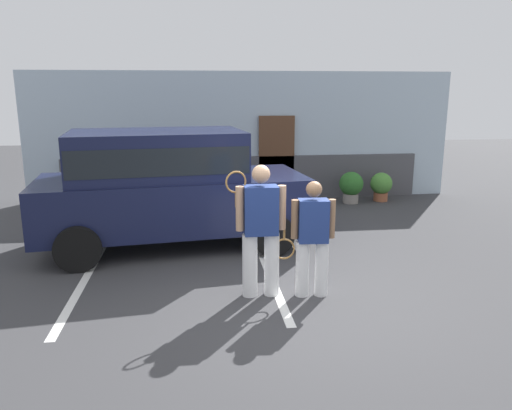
{
  "coord_description": "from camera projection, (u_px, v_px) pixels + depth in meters",
  "views": [
    {
      "loc": [
        -1.24,
        -5.91,
        2.74
      ],
      "look_at": [
        -0.35,
        1.2,
        1.05
      ],
      "focal_mm": 34.53,
      "sensor_mm": 36.0,
      "label": 1
    }
  ],
  "objects": [
    {
      "name": "ground_plane",
      "position": [
        293.0,
        302.0,
        6.48
      ],
      "size": [
        40.0,
        40.0,
        0.0
      ],
      "primitive_type": "plane",
      "color": "#38383A"
    },
    {
      "name": "parking_stripe_0",
      "position": [
        89.0,
        271.0,
        7.58
      ],
      "size": [
        0.12,
        4.4,
        0.01
      ],
      "primitive_type": "cube",
      "color": "silver",
      "rests_on": "ground_plane"
    },
    {
      "name": "parking_stripe_1",
      "position": [
        265.0,
        264.0,
        7.91
      ],
      "size": [
        0.12,
        4.4,
        0.01
      ],
      "primitive_type": "cube",
      "color": "silver",
      "rests_on": "ground_plane"
    },
    {
      "name": "house_frontage",
      "position": [
        244.0,
        140.0,
        12.4
      ],
      "size": [
        10.63,
        0.4,
        3.18
      ],
      "color": "silver",
      "rests_on": "ground_plane"
    },
    {
      "name": "parked_suv",
      "position": [
        167.0,
        183.0,
        8.59
      ],
      "size": [
        4.79,
        2.59,
        2.05
      ],
      "rotation": [
        0.0,
        0.0,
        0.12
      ],
      "color": "#141938",
      "rests_on": "ground_plane"
    },
    {
      "name": "tennis_player_man",
      "position": [
        261.0,
        229.0,
        6.51
      ],
      "size": [
        0.8,
        0.28,
        1.79
      ],
      "rotation": [
        0.0,
        0.0,
        3.14
      ],
      "color": "white",
      "rests_on": "ground_plane"
    },
    {
      "name": "tennis_player_woman",
      "position": [
        312.0,
        238.0,
        6.53
      ],
      "size": [
        0.85,
        0.27,
        1.58
      ],
      "rotation": [
        0.0,
        0.0,
        3.08
      ],
      "color": "white",
      "rests_on": "ground_plane"
    },
    {
      "name": "potted_plant_by_porch",
      "position": [
        351.0,
        186.0,
        12.07
      ],
      "size": [
        0.59,
        0.59,
        0.78
      ],
      "color": "gray",
      "rests_on": "ground_plane"
    },
    {
      "name": "potted_plant_secondary",
      "position": [
        381.0,
        185.0,
        12.31
      ],
      "size": [
        0.54,
        0.54,
        0.72
      ],
      "color": "#9E5638",
      "rests_on": "ground_plane"
    }
  ]
}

